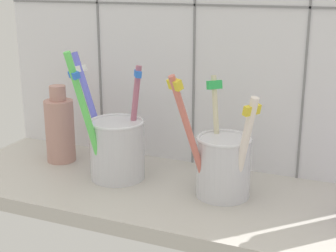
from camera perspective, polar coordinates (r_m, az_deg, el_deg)
counter_slab at (r=69.36cm, az=-0.37°, el=-7.91°), size 64.00×22.00×2.00cm
tile_wall_back at (r=74.58cm, az=3.32°, el=11.00°), size 64.00×2.20×45.00cm
toothbrush_cup_left at (r=71.43cm, az=-5.96°, el=-2.23°), size 12.54×10.90×18.91cm
toothbrush_cup_right at (r=65.59cm, az=6.28°, el=-4.21°), size 10.73×10.48×16.96cm
ceramic_vase at (r=79.31cm, az=-12.21°, el=-0.26°), size 4.46×4.46×12.00cm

